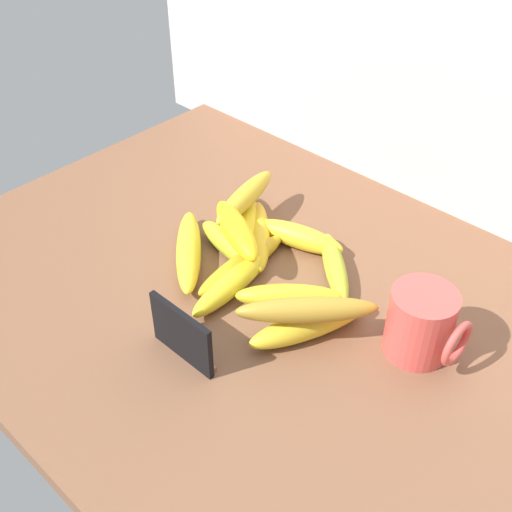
{
  "coord_description": "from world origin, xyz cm",
  "views": [
    {
      "loc": [
        44.91,
        -50.97,
        67.77
      ],
      "look_at": [
        -5.04,
        2.09,
        8.0
      ],
      "focal_mm": 44.75,
      "sensor_mm": 36.0,
      "label": 1
    }
  ],
  "objects": [
    {
      "name": "counter_top",
      "position": [
        0.0,
        0.0,
        1.5
      ],
      "size": [
        110.0,
        76.0,
        3.0
      ],
      "primitive_type": "cube",
      "color": "brown",
      "rests_on": "ground"
    },
    {
      "name": "back_wall",
      "position": [
        0.0,
        39.0,
        35.0
      ],
      "size": [
        130.0,
        2.0,
        70.0
      ],
      "primitive_type": "cube",
      "color": "beige",
      "rests_on": "ground"
    },
    {
      "name": "chalkboard_sign",
      "position": [
        -1.7,
        -15.54,
        6.86
      ],
      "size": [
        11.0,
        1.8,
        8.4
      ],
      "color": "black",
      "rests_on": "counter_top"
    },
    {
      "name": "coffee_mug",
      "position": [
        20.37,
        6.85,
        7.92
      ],
      "size": [
        10.34,
        8.84,
        9.85
      ],
      "color": "#D64C45",
      "rests_on": "counter_top"
    },
    {
      "name": "banana_0",
      "position": [
        -16.23,
        -1.47,
        4.95
      ],
      "size": [
        17.41,
        16.59,
        3.9
      ],
      "primitive_type": "ellipsoid",
      "rotation": [
        0.0,
        0.0,
        2.39
      ],
      "color": "yellow",
      "rests_on": "counter_top"
    },
    {
      "name": "banana_1",
      "position": [
        -12.25,
        4.04,
        4.9
      ],
      "size": [
        15.62,
        6.03,
        3.8
      ],
      "primitive_type": "ellipsoid",
      "rotation": [
        0.0,
        0.0,
        6.13
      ],
      "color": "#B1C22A",
      "rests_on": "counter_top"
    },
    {
      "name": "banana_2",
      "position": [
        7.99,
        -1.01,
        5.02
      ],
      "size": [
        10.55,
        18.45,
        4.04
      ],
      "primitive_type": "ellipsoid",
      "rotation": [
        0.0,
        0.0,
        1.19
      ],
      "color": "yellow",
      "rests_on": "counter_top"
    },
    {
      "name": "banana_3",
      "position": [
        2.22,
        1.43,
        4.88
      ],
      "size": [
        14.19,
        13.31,
        3.76
      ],
      "primitive_type": "ellipsoid",
      "rotation": [
        0.0,
        0.0,
        3.87
      ],
      "color": "gold",
      "rests_on": "counter_top"
    },
    {
      "name": "banana_4",
      "position": [
        -14.99,
        10.33,
        5.07
      ],
      "size": [
        15.27,
        15.24,
        4.15
      ],
      "primitive_type": "ellipsoid",
      "rotation": [
        0.0,
        0.0,
        2.36
      ],
      "color": "yellow",
      "rests_on": "counter_top"
    },
    {
      "name": "banana_5",
      "position": [
        2.76,
        11.42,
        4.6
      ],
      "size": [
        14.16,
        13.51,
        3.2
      ],
      "primitive_type": "ellipsoid",
      "rotation": [
        0.0,
        0.0,
        5.53
      ],
      "color": "#A2B52A",
      "rests_on": "counter_top"
    },
    {
      "name": "banana_6",
      "position": [
        -5.89,
        13.12,
        4.96
      ],
      "size": [
        15.86,
        7.73,
        3.93
      ],
      "primitive_type": "ellipsoid",
      "rotation": [
        0.0,
        0.0,
        3.4
      ],
      "color": "yellow",
      "rests_on": "counter_top"
    },
    {
      "name": "banana_7",
      "position": [
        -11.04,
        9.07,
        4.82
      ],
      "size": [
        15.21,
        15.63,
        3.63
      ],
      "primitive_type": "ellipsoid",
      "rotation": [
        0.0,
        0.0,
        2.34
      ],
      "color": "gold",
      "rests_on": "counter_top"
    },
    {
      "name": "banana_8",
      "position": [
        -7.95,
        2.01,
        4.71
      ],
      "size": [
        3.82,
        18.46,
        3.43
      ],
      "primitive_type": "ellipsoid",
      "rotation": [
        0.0,
        0.0,
        1.59
      ],
      "color": "gold",
      "rests_on": "counter_top"
    },
    {
      "name": "banana_9",
      "position": [
        -5.95,
        -2.07,
        4.79
      ],
      "size": [
        5.43,
        17.76,
        3.58
      ],
      "primitive_type": "ellipsoid",
      "rotation": [
        0.0,
        0.0,
        1.68
      ],
      "color": "yellow",
      "rests_on": "counter_top"
    },
    {
      "name": "banana_10",
      "position": [
        8.29,
        -2.18,
        8.82
      ],
      "size": [
        15.92,
        16.2,
        3.57
      ],
      "primitive_type": "ellipsoid",
      "rotation": [
        0.0,
        0.0,
        0.8
      ],
      "color": "#AB8128",
      "rests_on": "banana_2"
    },
    {
      "name": "banana_11",
      "position": [
        -10.9,
        3.94,
        8.79
      ],
      "size": [
        15.75,
        10.4,
        3.97
      ],
      "primitive_type": "ellipsoid",
      "rotation": [
        0.0,
        0.0,
        5.83
      ],
      "color": "yellow",
      "rests_on": "banana_1"
    },
    {
      "name": "banana_12",
      "position": [
        -16.1,
        11.2,
        8.9
      ],
      "size": [
        7.57,
        17.37,
        3.5
      ],
      "primitive_type": "ellipsoid",
      "rotation": [
        0.0,
        0.0,
        1.82
      ],
      "color": "gold",
      "rests_on": "banana_4"
    }
  ]
}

